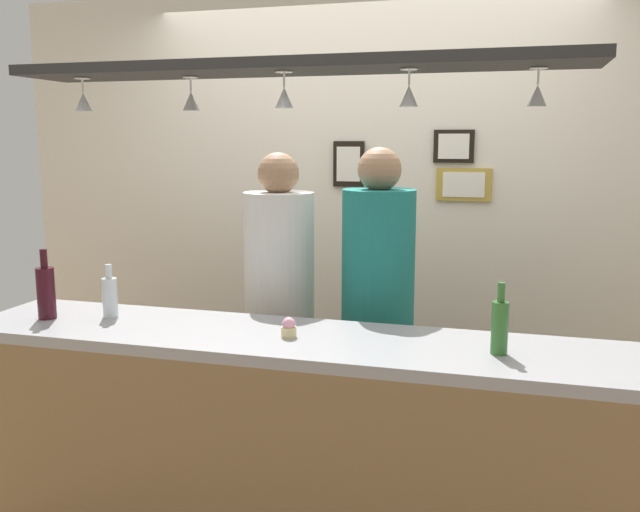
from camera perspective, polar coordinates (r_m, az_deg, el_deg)
back_wall at (r=3.99m, az=3.90°, el=3.26°), size 4.40×0.06×2.60m
bar_counter at (r=2.65m, az=-3.65°, el=-14.23°), size 2.70×0.55×0.99m
overhead_glass_rack at (r=2.63m, az=-2.46°, el=15.57°), size 2.20×0.36×0.04m
hanging_wineglass_far_left at (r=2.99m, az=-19.21°, el=12.19°), size 0.07×0.07×0.13m
hanging_wineglass_left at (r=2.83m, az=-10.75°, el=12.72°), size 0.07×0.07×0.13m
hanging_wineglass_center_left at (r=2.57m, az=-3.02°, el=13.20°), size 0.07×0.07×0.13m
hanging_wineglass_center at (r=2.49m, az=7.45°, el=13.25°), size 0.07×0.07×0.13m
hanging_wineglass_center_right at (r=2.56m, az=17.75°, el=12.79°), size 0.07×0.07×0.13m
person_left_white_patterned_shirt at (r=3.33m, az=-3.41°, el=-2.92°), size 0.34×0.34×1.69m
person_middle_teal_shirt at (r=3.20m, az=4.86°, el=-3.14°), size 0.34×0.34×1.72m
bottle_wine_dark_red at (r=3.12m, az=-21.98°, el=-2.77°), size 0.08×0.08×0.30m
bottle_soda_clear at (r=3.06m, az=-17.20°, el=-3.22°), size 0.06×0.06×0.23m
bottle_beer_green_import at (r=2.50m, az=14.83°, el=-5.67°), size 0.06×0.06×0.26m
cupcake at (r=2.65m, az=-2.63°, el=-6.04°), size 0.06×0.06×0.08m
picture_frame_upper_small at (r=3.85m, az=11.15°, el=9.01°), size 0.22×0.02×0.18m
picture_frame_lower_pair at (r=3.86m, az=11.95°, el=5.88°), size 0.30×0.02×0.18m
picture_frame_crest at (r=3.95m, az=2.42°, el=7.71°), size 0.18×0.02×0.26m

